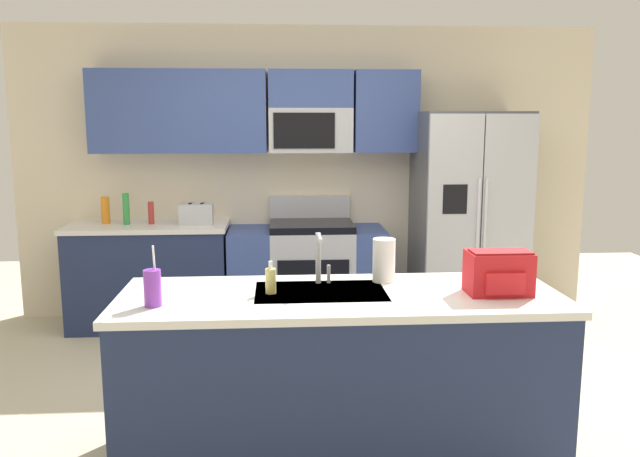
% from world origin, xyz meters
% --- Properties ---
extents(ground_plane, '(9.00, 9.00, 0.00)m').
position_xyz_m(ground_plane, '(0.00, 0.00, 0.00)').
color(ground_plane, beige).
rests_on(ground_plane, ground).
extents(kitchen_wall_unit, '(5.20, 0.43, 2.60)m').
position_xyz_m(kitchen_wall_unit, '(-0.14, 2.08, 1.47)').
color(kitchen_wall_unit, beige).
rests_on(kitchen_wall_unit, ground).
extents(back_counter, '(1.36, 0.63, 0.90)m').
position_xyz_m(back_counter, '(-1.39, 1.80, 0.45)').
color(back_counter, '#1E2A4D').
rests_on(back_counter, ground).
extents(range_oven, '(1.36, 0.61, 1.10)m').
position_xyz_m(range_oven, '(-0.02, 1.80, 0.44)').
color(range_oven, '#B7BABF').
rests_on(range_oven, ground).
extents(refrigerator, '(0.90, 0.76, 1.85)m').
position_xyz_m(refrigerator, '(1.38, 1.73, 0.93)').
color(refrigerator, '#4C4F54').
rests_on(refrigerator, ground).
extents(island_counter, '(2.28, 0.82, 0.90)m').
position_xyz_m(island_counter, '(0.04, -0.51, 0.45)').
color(island_counter, '#1E2A4D').
rests_on(island_counter, ground).
extents(toaster, '(0.28, 0.16, 0.18)m').
position_xyz_m(toaster, '(-0.96, 1.75, 0.99)').
color(toaster, '#B7BABF').
rests_on(toaster, back_counter).
extents(pepper_mill, '(0.05, 0.05, 0.19)m').
position_xyz_m(pepper_mill, '(-1.35, 1.80, 1.00)').
color(pepper_mill, '#B2332D').
rests_on(pepper_mill, back_counter).
extents(bottle_green, '(0.06, 0.06, 0.27)m').
position_xyz_m(bottle_green, '(-1.56, 1.79, 1.03)').
color(bottle_green, green).
rests_on(bottle_green, back_counter).
extents(bottle_orange, '(0.07, 0.07, 0.23)m').
position_xyz_m(bottle_orange, '(-1.75, 1.85, 1.01)').
color(bottle_orange, orange).
rests_on(bottle_orange, back_counter).
extents(sink_faucet, '(0.08, 0.21, 0.28)m').
position_xyz_m(sink_faucet, '(-0.05, -0.32, 1.07)').
color(sink_faucet, '#B7BABF').
rests_on(sink_faucet, island_counter).
extents(drink_cup_purple, '(0.08, 0.08, 0.30)m').
position_xyz_m(drink_cup_purple, '(-0.88, -0.68, 0.99)').
color(drink_cup_purple, purple).
rests_on(drink_cup_purple, island_counter).
extents(soap_dispenser, '(0.06, 0.06, 0.17)m').
position_xyz_m(soap_dispenser, '(-0.32, -0.49, 0.97)').
color(soap_dispenser, '#D8CC66').
rests_on(soap_dispenser, island_counter).
extents(paper_towel_roll, '(0.12, 0.12, 0.24)m').
position_xyz_m(paper_towel_roll, '(0.31, -0.28, 1.02)').
color(paper_towel_roll, white).
rests_on(paper_towel_roll, island_counter).
extents(backpack, '(0.32, 0.22, 0.23)m').
position_xyz_m(backpack, '(0.85, -0.58, 1.02)').
color(backpack, red).
rests_on(backpack, island_counter).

